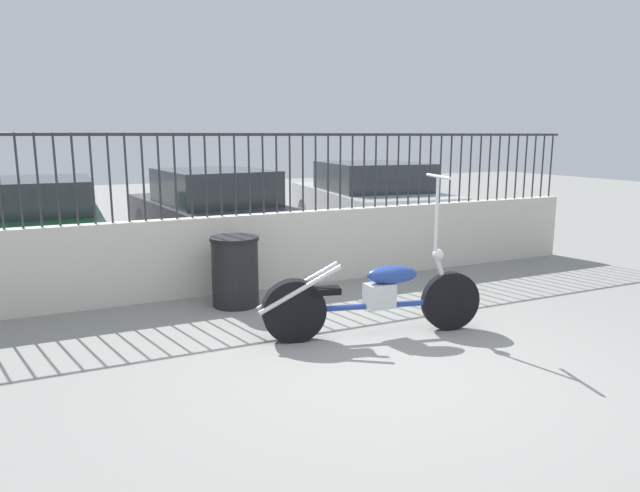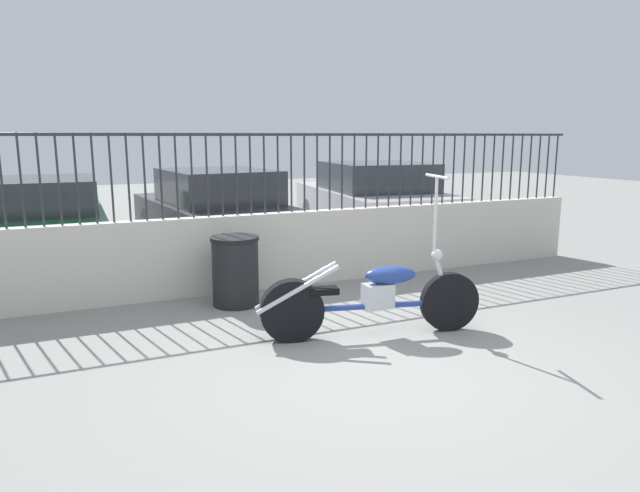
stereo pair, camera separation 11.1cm
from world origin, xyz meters
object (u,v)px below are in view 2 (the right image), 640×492
object	(u,v)px
car_green	(34,224)
car_silver	(374,201)
car_dark_grey	(216,211)
motorcycle_blue	(362,299)
trash_bin	(235,271)

from	to	relation	value
car_green	car_silver	xyz separation A→B (m)	(5.68, 0.26, 0.04)
car_green	car_dark_grey	bearing A→B (deg)	-83.64
motorcycle_blue	car_silver	world-z (taller)	motorcycle_blue
trash_bin	car_dark_grey	size ratio (longest dim) A/B	0.19
car_green	car_silver	distance (m)	5.69
car_green	car_dark_grey	distance (m)	2.71
car_green	car_silver	bearing A→B (deg)	-86.69
car_dark_grey	motorcycle_blue	bearing A→B (deg)	177.54
trash_bin	car_green	xyz separation A→B (m)	(-2.15, 2.85, 0.27)
motorcycle_blue	car_silver	bearing A→B (deg)	72.73
motorcycle_blue	car_dark_grey	world-z (taller)	motorcycle_blue
motorcycle_blue	trash_bin	xyz separation A→B (m)	(-0.82, 1.51, 0.03)
car_dark_grey	car_silver	distance (m)	2.99
trash_bin	car_silver	xyz separation A→B (m)	(3.54, 3.11, 0.32)
car_green	car_silver	size ratio (longest dim) A/B	0.95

